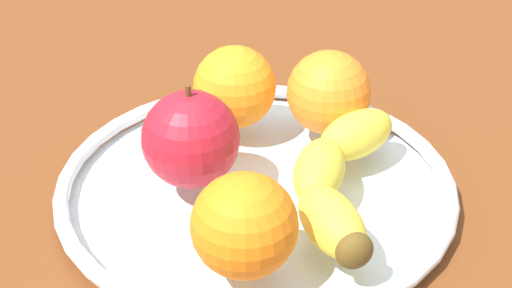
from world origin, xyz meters
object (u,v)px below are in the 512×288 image
object	(u,v)px
banana	(337,176)
apple	(191,139)
orange_front_left	(244,225)
orange_center	(329,92)
fruit_bowl	(256,186)
orange_front_right	(235,87)

from	to	relation	value
banana	apple	bearing A→B (deg)	-86.68
orange_front_left	orange_center	bearing A→B (deg)	172.11
fruit_bowl	banana	xyz separation A→B (cm)	(1.18, 6.40, 2.75)
orange_front_right	banana	bearing A→B (deg)	49.01
fruit_bowl	orange_center	size ratio (longest dim) A/B	4.42
banana	orange_front_right	bearing A→B (deg)	-129.52
banana	orange_center	xyz separation A→B (cm)	(-9.51, -2.15, 1.66)
apple	orange_front_left	distance (cm)	10.84
fruit_bowl	banana	distance (cm)	7.06
fruit_bowl	orange_front_right	distance (cm)	9.40
banana	orange_center	distance (cm)	9.90
apple	orange_front_right	bearing A→B (deg)	173.32
banana	orange_front_left	size ratio (longest dim) A/B	2.81
banana	apple	world-z (taller)	apple
fruit_bowl	orange_front_left	world-z (taller)	orange_front_left
apple	orange_center	size ratio (longest dim) A/B	1.17
apple	orange_front_right	size ratio (longest dim) A/B	1.17
apple	orange_front_left	world-z (taller)	apple
orange_center	orange_front_right	bearing A→B (deg)	-83.87
orange_front_right	orange_center	distance (cm)	7.88
banana	orange_center	bearing A→B (deg)	-165.78
fruit_bowl	apple	world-z (taller)	apple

